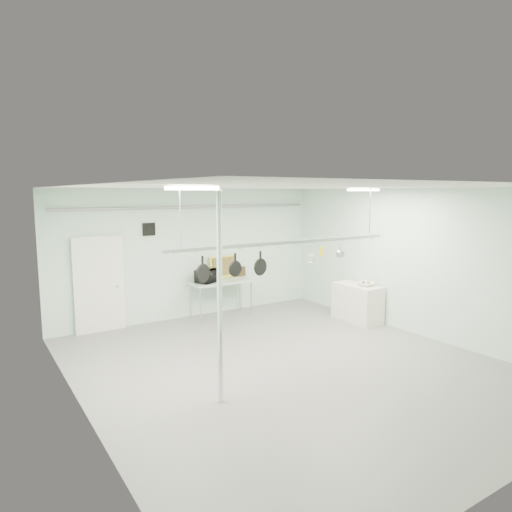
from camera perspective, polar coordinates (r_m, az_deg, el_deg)
floor at (r=8.50m, az=3.98°, el=-13.48°), size 8.00×8.00×0.00m
ceiling at (r=7.92m, az=4.21°, el=8.55°), size 7.00×8.00×0.02m
back_wall at (r=11.46m, az=-7.99°, el=0.33°), size 7.00×0.02×3.20m
right_wall at (r=10.51m, az=19.48°, el=-0.74°), size 0.02×8.00×3.20m
door at (r=10.75m, az=-19.02°, el=-3.51°), size 1.10×0.10×2.20m
wall_vent at (r=10.96m, az=-13.24°, el=3.27°), size 0.30×0.04×0.30m
conduit_pipe at (r=11.28m, az=-7.91°, el=6.08°), size 6.60×0.07×0.07m
chrome_pole at (r=6.66m, az=-4.56°, el=-5.13°), size 0.08×0.08×3.20m
prep_table at (r=11.51m, az=-4.38°, el=-3.46°), size 1.60×0.70×0.91m
side_cabinet at (r=11.37m, az=12.55°, el=-5.74°), size 0.60×1.20×0.90m
pot_rack at (r=8.32m, az=3.99°, el=1.90°), size 4.80×0.06×1.00m
light_panel_left at (r=6.09m, az=-8.00°, el=8.39°), size 0.65×0.30×0.05m
light_panel_right at (r=9.96m, az=13.26°, el=8.06°), size 0.65×0.30×0.05m
microwave at (r=11.30m, az=-6.03°, el=-2.48°), size 0.69×0.59×0.32m
coffee_canister at (r=11.39m, az=-4.79°, el=-2.65°), size 0.22×0.22×0.22m
painting_large at (r=11.81m, az=-4.12°, el=-1.37°), size 0.79×0.18×0.58m
painting_small at (r=12.09m, az=-1.97°, el=-1.93°), size 0.30×0.09×0.25m
fruit_bowl at (r=11.14m, az=13.58°, el=-3.43°), size 0.44×0.44×0.10m
skillet_left at (r=7.47m, az=-6.69°, el=-1.66°), size 0.32×0.18×0.44m
skillet_mid at (r=7.76m, az=-2.62°, el=-1.02°), size 0.28×0.10×0.38m
skillet_right at (r=8.03m, az=0.55°, el=-0.89°), size 0.31×0.13×0.43m
whisk at (r=8.69m, az=6.83°, el=0.18°), size 0.22×0.22×0.30m
grater at (r=8.86m, az=8.21°, el=0.61°), size 0.08×0.03×0.20m
saucepan at (r=9.19m, az=10.48°, el=0.65°), size 0.16×0.12×0.25m
fruit_cluster at (r=11.14m, az=13.59°, el=-3.23°), size 0.24×0.24×0.09m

